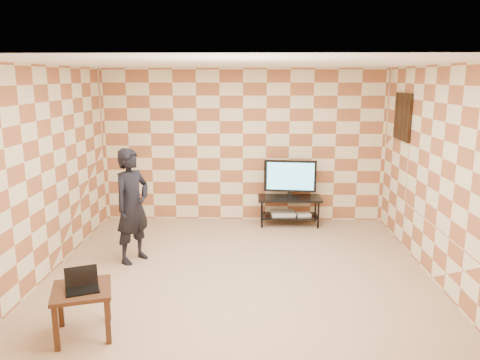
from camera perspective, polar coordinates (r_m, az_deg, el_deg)
name	(u,v)px	position (r m, az deg, el deg)	size (l,w,h in m)	color
floor	(239,275)	(6.26, -0.15, -11.54)	(5.00, 5.00, 0.00)	tan
wall_back	(243,146)	(8.31, 0.36, 4.16)	(5.00, 0.02, 2.70)	beige
wall_front	(228,244)	(3.44, -1.43, -7.86)	(5.00, 0.02, 2.70)	beige
wall_left	(41,174)	(6.42, -23.06, 0.72)	(0.02, 5.00, 2.70)	beige
wall_right	(441,176)	(6.29, 23.26, 0.47)	(0.02, 5.00, 2.70)	beige
ceiling	(239,64)	(5.72, -0.17, 14.01)	(5.00, 5.00, 0.02)	white
wall_art	(403,117)	(7.65, 19.21, 7.29)	(0.04, 0.72, 0.72)	black
tv_stand	(289,205)	(8.22, 6.05, -2.99)	(1.09, 0.49, 0.50)	black
tv	(290,177)	(8.10, 6.13, 0.38)	(0.90, 0.19, 0.65)	black
dvd_player	(283,213)	(8.26, 5.26, -4.06)	(0.41, 0.29, 0.07)	silver
game_console	(304,214)	(8.25, 7.75, -4.19)	(0.24, 0.17, 0.05)	silver
side_table	(82,297)	(5.03, -18.71, -13.33)	(0.70, 0.70, 0.50)	#351A10
laptop	(82,284)	(4.96, -18.71, -11.97)	(0.39, 0.35, 0.21)	black
person	(132,206)	(6.64, -13.00, -3.07)	(0.59, 0.38, 1.61)	black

